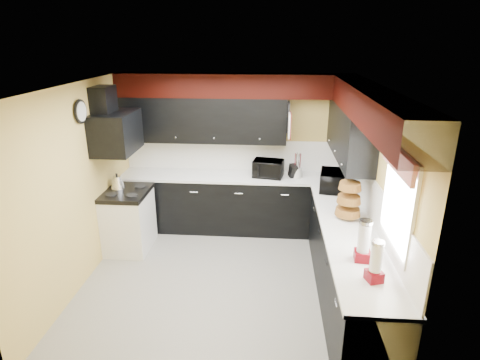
# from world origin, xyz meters

# --- Properties ---
(ground) EXTENTS (3.60, 3.60, 0.00)m
(ground) POSITION_xyz_m (0.00, 0.00, 0.00)
(ground) COLOR gray
(ground) RESTS_ON ground
(wall_back) EXTENTS (3.60, 0.06, 2.50)m
(wall_back) POSITION_xyz_m (0.00, 1.80, 1.25)
(wall_back) COLOR #E0C666
(wall_back) RESTS_ON ground
(wall_right) EXTENTS (0.06, 3.60, 2.50)m
(wall_right) POSITION_xyz_m (1.80, 0.00, 1.25)
(wall_right) COLOR #E0C666
(wall_right) RESTS_ON ground
(wall_left) EXTENTS (0.06, 3.60, 2.50)m
(wall_left) POSITION_xyz_m (-1.80, 0.00, 1.25)
(wall_left) COLOR #E0C666
(wall_left) RESTS_ON ground
(ceiling) EXTENTS (3.60, 3.60, 0.06)m
(ceiling) POSITION_xyz_m (0.00, 0.00, 2.50)
(ceiling) COLOR white
(ceiling) RESTS_ON wall_back
(cab_back) EXTENTS (3.60, 0.60, 0.90)m
(cab_back) POSITION_xyz_m (0.00, 1.50, 0.45)
(cab_back) COLOR black
(cab_back) RESTS_ON ground
(cab_right) EXTENTS (0.60, 3.00, 0.90)m
(cab_right) POSITION_xyz_m (1.50, -0.30, 0.45)
(cab_right) COLOR black
(cab_right) RESTS_ON ground
(counter_back) EXTENTS (3.62, 0.64, 0.04)m
(counter_back) POSITION_xyz_m (0.00, 1.50, 0.92)
(counter_back) COLOR white
(counter_back) RESTS_ON cab_back
(counter_right) EXTENTS (0.64, 3.02, 0.04)m
(counter_right) POSITION_xyz_m (1.50, -0.30, 0.92)
(counter_right) COLOR white
(counter_right) RESTS_ON cab_right
(splash_back) EXTENTS (3.60, 0.02, 0.50)m
(splash_back) POSITION_xyz_m (0.00, 1.79, 1.19)
(splash_back) COLOR white
(splash_back) RESTS_ON counter_back
(splash_right) EXTENTS (0.02, 3.60, 0.50)m
(splash_right) POSITION_xyz_m (1.79, 0.00, 1.19)
(splash_right) COLOR white
(splash_right) RESTS_ON counter_right
(upper_back) EXTENTS (2.60, 0.35, 0.70)m
(upper_back) POSITION_xyz_m (-0.50, 1.62, 1.80)
(upper_back) COLOR black
(upper_back) RESTS_ON wall_back
(upper_right) EXTENTS (0.35, 1.80, 0.70)m
(upper_right) POSITION_xyz_m (1.62, 0.90, 1.80)
(upper_right) COLOR black
(upper_right) RESTS_ON wall_right
(soffit_back) EXTENTS (3.60, 0.36, 0.35)m
(soffit_back) POSITION_xyz_m (0.00, 1.62, 2.33)
(soffit_back) COLOR black
(soffit_back) RESTS_ON wall_back
(soffit_right) EXTENTS (0.36, 3.24, 0.35)m
(soffit_right) POSITION_xyz_m (1.62, -0.18, 2.33)
(soffit_right) COLOR black
(soffit_right) RESTS_ON wall_right
(stove) EXTENTS (0.60, 0.75, 0.86)m
(stove) POSITION_xyz_m (-1.50, 0.75, 0.43)
(stove) COLOR white
(stove) RESTS_ON ground
(cooktop) EXTENTS (0.62, 0.77, 0.06)m
(cooktop) POSITION_xyz_m (-1.50, 0.75, 0.89)
(cooktop) COLOR black
(cooktop) RESTS_ON stove
(hood) EXTENTS (0.50, 0.78, 0.55)m
(hood) POSITION_xyz_m (-1.55, 0.75, 1.78)
(hood) COLOR black
(hood) RESTS_ON wall_left
(hood_duct) EXTENTS (0.24, 0.40, 0.40)m
(hood_duct) POSITION_xyz_m (-1.68, 0.75, 2.20)
(hood_duct) COLOR black
(hood_duct) RESTS_ON wall_left
(window) EXTENTS (0.03, 0.86, 0.96)m
(window) POSITION_xyz_m (1.79, -0.90, 1.55)
(window) COLOR white
(window) RESTS_ON wall_right
(valance) EXTENTS (0.04, 0.88, 0.20)m
(valance) POSITION_xyz_m (1.73, -0.90, 1.95)
(valance) COLOR red
(valance) RESTS_ON wall_right
(pan_top) EXTENTS (0.03, 0.22, 0.40)m
(pan_top) POSITION_xyz_m (0.82, 1.55, 2.00)
(pan_top) COLOR black
(pan_top) RESTS_ON upper_back
(pan_mid) EXTENTS (0.03, 0.28, 0.46)m
(pan_mid) POSITION_xyz_m (0.82, 1.42, 1.75)
(pan_mid) COLOR black
(pan_mid) RESTS_ON upper_back
(pan_low) EXTENTS (0.03, 0.24, 0.42)m
(pan_low) POSITION_xyz_m (0.82, 1.68, 1.72)
(pan_low) COLOR black
(pan_low) RESTS_ON upper_back
(cut_board) EXTENTS (0.03, 0.26, 0.35)m
(cut_board) POSITION_xyz_m (0.83, 1.30, 1.80)
(cut_board) COLOR white
(cut_board) RESTS_ON upper_back
(baskets) EXTENTS (0.27, 0.27, 0.50)m
(baskets) POSITION_xyz_m (1.52, 0.05, 1.18)
(baskets) COLOR brown
(baskets) RESTS_ON upper_right
(clock) EXTENTS (0.03, 0.30, 0.30)m
(clock) POSITION_xyz_m (-1.77, 0.25, 2.15)
(clock) COLOR black
(clock) RESTS_ON wall_left
(deco_plate) EXTENTS (0.03, 0.24, 0.24)m
(deco_plate) POSITION_xyz_m (1.77, -0.35, 2.25)
(deco_plate) COLOR white
(deco_plate) RESTS_ON wall_right
(toaster_oven) EXTENTS (0.52, 0.45, 0.26)m
(toaster_oven) POSITION_xyz_m (0.54, 1.48, 1.07)
(toaster_oven) COLOR black
(toaster_oven) RESTS_ON counter_back
(microwave) EXTENTS (0.41, 0.54, 0.27)m
(microwave) POSITION_xyz_m (1.46, 0.98, 1.08)
(microwave) COLOR black
(microwave) RESTS_ON counter_right
(utensil_crock) EXTENTS (0.20, 0.20, 0.16)m
(utensil_crock) POSITION_xyz_m (0.99, 1.48, 1.02)
(utensil_crock) COLOR beige
(utensil_crock) RESTS_ON counter_back
(knife_block) EXTENTS (0.14, 0.16, 0.21)m
(knife_block) POSITION_xyz_m (0.92, 1.46, 1.04)
(knife_block) COLOR black
(knife_block) RESTS_ON counter_back
(kettle) EXTENTS (0.24, 0.24, 0.18)m
(kettle) POSITION_xyz_m (-1.65, 0.85, 1.01)
(kettle) COLOR silver
(kettle) RESTS_ON cooktop
(dispenser_a) EXTENTS (0.16, 0.16, 0.41)m
(dispenser_a) POSITION_xyz_m (1.49, -0.95, 1.14)
(dispenser_a) COLOR #6A0002
(dispenser_a) RESTS_ON counter_right
(dispenser_b) EXTENTS (0.17, 0.17, 0.37)m
(dispenser_b) POSITION_xyz_m (1.53, -1.30, 1.12)
(dispenser_b) COLOR #591102
(dispenser_b) RESTS_ON counter_right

